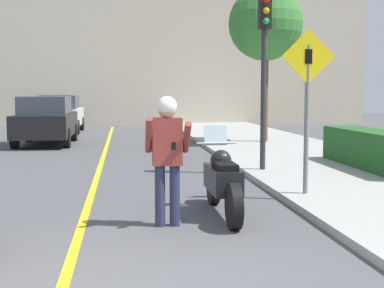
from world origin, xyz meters
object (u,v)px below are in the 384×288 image
object	(u,v)px
parked_car_blue	(58,110)
parked_car_black	(46,120)
motorcycle	(223,182)
street_tree	(266,24)
parked_car_white	(60,114)
person_biker	(167,147)
traffic_light	(264,49)
crossing_sign	(307,95)

from	to	relation	value
parked_car_blue	parked_car_black	bearing A→B (deg)	-85.32
motorcycle	street_tree	xyz separation A→B (m)	(3.42, 10.43, 3.64)
parked_car_white	motorcycle	bearing A→B (deg)	-75.95
motorcycle	parked_car_black	bearing A→B (deg)	109.87
motorcycle	parked_car_black	distance (m)	12.16
motorcycle	person_biker	distance (m)	1.18
motorcycle	parked_car_blue	world-z (taller)	parked_car_blue
person_biker	parked_car_black	xyz separation A→B (m)	(-3.27, 11.98, -0.24)
traffic_light	parked_car_black	world-z (taller)	traffic_light
person_biker	street_tree	bearing A→B (deg)	68.70
motorcycle	crossing_sign	world-z (taller)	crossing_sign
person_biker	parked_car_blue	size ratio (longest dim) A/B	0.42
person_biker	parked_car_white	size ratio (longest dim) A/B	0.42
traffic_light	parked_car_white	bearing A→B (deg)	113.79
parked_car_white	parked_car_blue	world-z (taller)	same
crossing_sign	parked_car_black	bearing A→B (deg)	118.55
street_tree	parked_car_white	world-z (taller)	street_tree
motorcycle	person_biker	bearing A→B (deg)	-147.64
parked_car_white	street_tree	bearing A→B (deg)	-41.15
crossing_sign	motorcycle	bearing A→B (deg)	-150.26
traffic_light	parked_car_blue	world-z (taller)	traffic_light
person_biker	traffic_light	size ratio (longest dim) A/B	0.46
person_biker	parked_car_white	distance (m)	18.06
crossing_sign	parked_car_white	distance (m)	17.33
motorcycle	parked_car_blue	size ratio (longest dim) A/B	0.54
parked_car_black	person_biker	bearing A→B (deg)	-74.73
parked_car_white	parked_car_blue	distance (m)	5.79
motorcycle	person_biker	xyz separation A→B (m)	(-0.86, -0.55, 0.59)
motorcycle	parked_car_blue	distance (m)	23.48
parked_car_white	parked_car_blue	size ratio (longest dim) A/B	1.00
parked_car_blue	person_biker	bearing A→B (deg)	-79.83
person_biker	parked_car_black	bearing A→B (deg)	105.27
motorcycle	traffic_light	distance (m)	4.68
person_biker	parked_car_white	xyz separation A→B (m)	(-3.44, 17.73, -0.24)
parked_car_black	motorcycle	bearing A→B (deg)	-70.13
motorcycle	parked_car_blue	bearing A→B (deg)	102.48
person_biker	parked_car_blue	xyz separation A→B (m)	(-4.21, 23.47, -0.24)
person_biker	crossing_sign	bearing A→B (deg)	30.68
person_biker	parked_car_blue	world-z (taller)	person_biker
crossing_sign	street_tree	xyz separation A→B (m)	(1.83, 9.52, 2.38)
traffic_light	motorcycle	bearing A→B (deg)	-113.12
person_biker	street_tree	distance (m)	12.17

